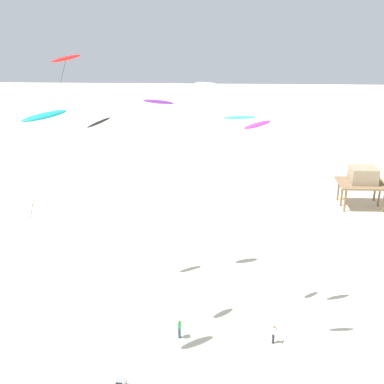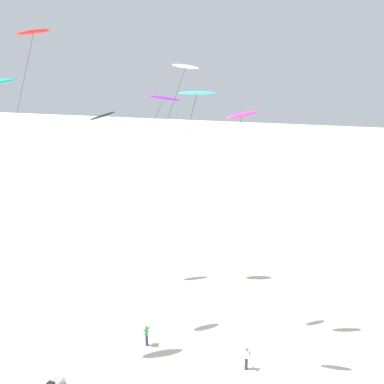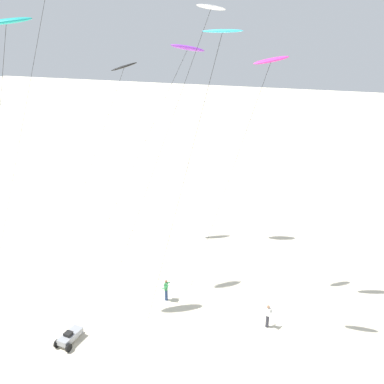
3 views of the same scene
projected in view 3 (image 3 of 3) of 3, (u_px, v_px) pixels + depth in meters
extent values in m
plane|color=beige|center=(130.00, 372.00, 24.43)|extent=(260.00, 260.00, 0.00)
ellipsoid|color=#33BFE0|center=(222.00, 31.00, 22.12)|extent=(2.21, 0.71, 0.22)
cylinder|color=#262626|center=(180.00, 196.00, 25.38)|extent=(4.30, 1.61, 18.15)
cylinder|color=#262626|center=(19.00, 145.00, 29.77)|extent=(6.48, 2.42, 21.61)
ellipsoid|color=black|center=(124.00, 67.00, 35.44)|extent=(2.19, 1.74, 0.86)
cylinder|color=#262626|center=(94.00, 157.00, 38.21)|extent=(5.87, 2.19, 15.35)
ellipsoid|color=white|center=(211.00, 7.00, 26.64)|extent=(1.87, 1.59, 0.57)
cylinder|color=#262626|center=(158.00, 159.00, 30.15)|extent=(6.79, 2.53, 19.53)
ellipsoid|color=teal|center=(6.00, 21.00, 24.02)|extent=(2.84, 2.31, 0.73)
ellipsoid|color=purple|center=(187.00, 48.00, 34.74)|extent=(2.94, 1.76, 0.94)
cylinder|color=#262626|center=(141.00, 150.00, 37.79)|extent=(7.74, 2.88, 16.77)
ellipsoid|color=#D8339E|center=(271.00, 60.00, 26.61)|extent=(2.29, 1.32, 0.77)
cylinder|color=#262626|center=(227.00, 186.00, 29.57)|extent=(4.75, 1.78, 16.42)
cylinder|color=#33333D|center=(267.00, 321.00, 28.01)|extent=(0.22, 0.22, 0.88)
cube|color=white|center=(268.00, 312.00, 27.75)|extent=(0.36, 0.23, 0.58)
sphere|color=#9E7051|center=(268.00, 307.00, 27.61)|extent=(0.20, 0.20, 0.20)
cylinder|color=white|center=(271.00, 312.00, 27.65)|extent=(0.13, 0.51, 0.39)
cylinder|color=white|center=(265.00, 310.00, 27.83)|extent=(0.13, 0.51, 0.39)
cylinder|color=navy|center=(166.00, 295.00, 30.80)|extent=(0.22, 0.22, 0.88)
cube|color=#338C4C|center=(166.00, 286.00, 30.55)|extent=(0.27, 0.38, 0.58)
sphere|color=#9E7051|center=(166.00, 281.00, 30.40)|extent=(0.20, 0.20, 0.20)
cylinder|color=#338C4C|center=(165.00, 287.00, 30.32)|extent=(0.51, 0.20, 0.39)
cylinder|color=#338C4C|center=(167.00, 284.00, 30.73)|extent=(0.51, 0.20, 0.39)
cube|color=gray|center=(70.00, 336.00, 26.65)|extent=(0.82, 1.75, 0.36)
cube|color=black|center=(68.00, 334.00, 26.43)|extent=(0.47, 0.47, 0.20)
cylinder|color=black|center=(79.00, 331.00, 27.40)|extent=(0.16, 0.53, 0.52)
cylinder|color=black|center=(57.00, 343.00, 26.28)|extent=(0.16, 0.53, 0.52)
cylinder|color=black|center=(69.00, 348.00, 25.92)|extent=(0.16, 0.53, 0.52)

